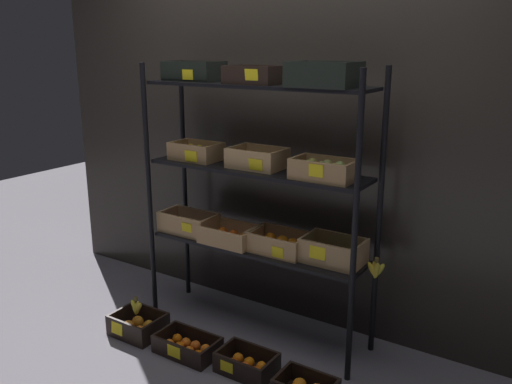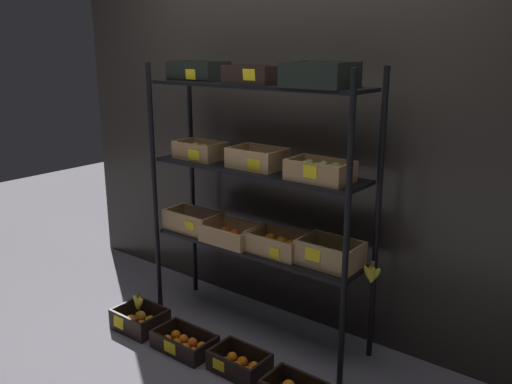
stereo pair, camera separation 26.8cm
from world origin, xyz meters
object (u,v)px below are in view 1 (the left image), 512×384
at_px(display_rack, 258,174).
at_px(crate_ground_tangerine, 187,347).
at_px(banana_bunch_loose, 136,307).
at_px(crate_ground_orange, 138,326).
at_px(crate_ground_center_tangerine, 247,365).

xyz_separation_m(display_rack, crate_ground_tangerine, (-0.21, -0.45, -0.98)).
xyz_separation_m(crate_ground_tangerine, banana_bunch_loose, (-0.41, 0.00, 0.14)).
relative_size(crate_ground_orange, crate_ground_tangerine, 0.83).
distance_m(display_rack, crate_ground_center_tangerine, 1.08).
distance_m(crate_ground_orange, banana_bunch_loose, 0.13).
bearing_deg(crate_ground_tangerine, crate_ground_orange, 179.19).
height_order(display_rack, banana_bunch_loose, display_rack).
distance_m(crate_ground_orange, crate_ground_tangerine, 0.40).
distance_m(crate_ground_tangerine, banana_bunch_loose, 0.43).
relative_size(display_rack, crate_ground_orange, 5.37).
bearing_deg(display_rack, crate_ground_orange, -144.31).
bearing_deg(banana_bunch_loose, crate_ground_tangerine, -0.21).
bearing_deg(banana_bunch_loose, crate_ground_center_tangerine, 2.36).
xyz_separation_m(display_rack, crate_ground_orange, (-0.61, -0.44, -0.97)).
xyz_separation_m(display_rack, banana_bunch_loose, (-0.61, -0.44, -0.84)).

